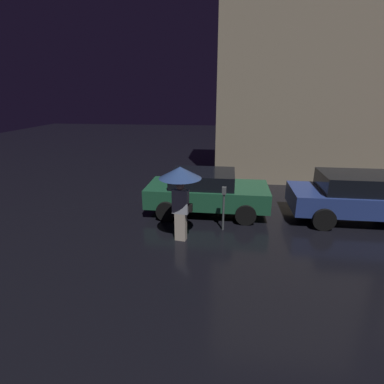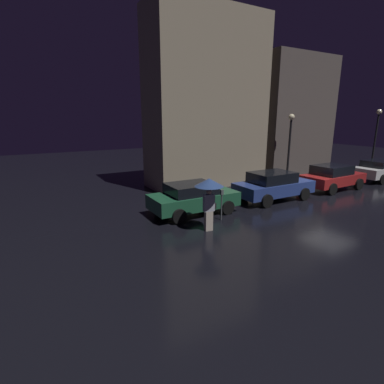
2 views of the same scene
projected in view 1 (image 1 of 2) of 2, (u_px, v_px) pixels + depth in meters
name	position (u px, v px, depth m)	size (l,w,h in m)	color
building_facade_left	(306.00, 60.00, 12.85)	(7.53, 3.00, 10.41)	gray
parked_car_green	(206.00, 191.00, 9.99)	(4.00, 2.02, 1.41)	#1E5638
parked_car_blue	(360.00, 196.00, 9.33)	(4.30, 2.02, 1.50)	navy
pedestrian_with_umbrella	(180.00, 182.00, 7.75)	(1.11, 1.11, 2.06)	beige
parking_meter	(224.00, 204.00, 8.60)	(0.12, 0.10, 1.33)	#4C5154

